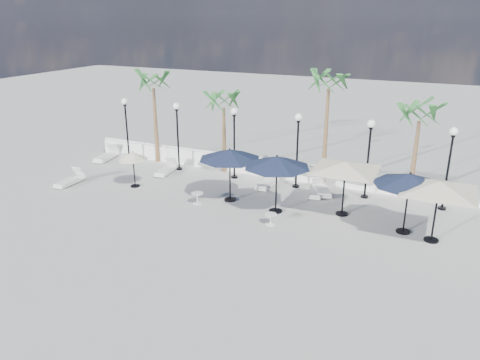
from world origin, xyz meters
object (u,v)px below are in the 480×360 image
at_px(parasol_cream_small, 133,156).
at_px(lounger_4, 316,191).
at_px(parasol_navy_mid, 277,162).
at_px(lounger_5, 267,182).
at_px(parasol_navy_left, 230,155).
at_px(parasol_navy_right, 410,180).
at_px(lounger_1, 106,156).
at_px(parasol_cream_sq_a, 346,162).
at_px(lounger_2, 166,169).
at_px(lounger_0, 70,180).
at_px(lounger_3, 270,181).
at_px(lounger_6, 321,188).
at_px(parasol_cream_sq_b, 440,182).

bearing_deg(parasol_cream_small, lounger_4, 16.99).
bearing_deg(parasol_navy_mid, lounger_5, 118.14).
distance_m(parasol_navy_left, parasol_navy_right, 7.96).
height_order(lounger_1, parasol_navy_right, parasol_navy_right).
bearing_deg(parasol_cream_sq_a, lounger_2, 171.39).
bearing_deg(parasol_navy_mid, lounger_2, 161.58).
height_order(lounger_1, lounger_5, lounger_1).
distance_m(lounger_2, parasol_navy_left, 5.76).
xyz_separation_m(lounger_0, lounger_1, (-1.14, 4.27, 0.03)).
height_order(lounger_0, parasol_navy_right, parasol_navy_right).
bearing_deg(parasol_navy_left, lounger_0, -169.98).
xyz_separation_m(parasol_navy_mid, parasol_cream_small, (-7.77, 0.05, -0.72)).
bearing_deg(lounger_2, parasol_cream_small, -106.74).
height_order(lounger_4, parasol_navy_left, parasol_navy_left).
distance_m(lounger_3, parasol_navy_right, 7.86).
distance_m(lounger_4, lounger_6, 0.41).
bearing_deg(parasol_navy_mid, parasol_cream_small, 179.60).
relative_size(lounger_3, parasol_cream_sq_a, 0.33).
bearing_deg(lounger_6, parasol_cream_sq_b, -56.63).
xyz_separation_m(parasol_cream_sq_a, parasol_cream_sq_b, (3.79, -1.09, 0.04)).
relative_size(lounger_6, parasol_cream_sq_b, 0.39).
bearing_deg(lounger_0, lounger_4, 15.57).
height_order(lounger_0, parasol_navy_mid, parasol_navy_mid).
distance_m(parasol_navy_left, parasol_cream_sq_a, 5.29).
bearing_deg(lounger_2, parasol_cream_sq_a, -17.44).
distance_m(lounger_2, lounger_5, 5.91).
bearing_deg(lounger_5, lounger_0, -157.44).
height_order(lounger_3, lounger_5, lounger_5).
relative_size(lounger_3, lounger_6, 0.84).
bearing_deg(lounger_0, parasol_cream_sq_a, 6.23).
distance_m(lounger_1, parasol_cream_small, 5.55).
relative_size(lounger_2, lounger_6, 0.93).
xyz_separation_m(parasol_navy_mid, parasol_cream_sq_b, (6.59, -0.16, 0.14)).
distance_m(lounger_5, parasol_cream_sq_b, 8.95).
bearing_deg(parasol_navy_right, lounger_3, 157.05).
distance_m(lounger_5, parasol_navy_right, 7.79).
bearing_deg(parasol_cream_sq_a, parasol_cream_sq_b, -16.01).
distance_m(lounger_0, lounger_1, 4.42).
height_order(lounger_5, parasol_navy_right, parasol_navy_right).
bearing_deg(lounger_4, lounger_2, 172.14).
height_order(lounger_5, parasol_navy_left, parasol_navy_left).
relative_size(lounger_3, parasol_navy_right, 0.62).
height_order(parasol_navy_right, parasol_cream_sq_a, parasol_cream_sq_a).
xyz_separation_m(lounger_4, lounger_6, (0.16, 0.37, 0.04)).
bearing_deg(lounger_0, parasol_cream_small, 17.74).
relative_size(lounger_1, parasol_cream_sq_a, 0.40).
relative_size(lounger_1, parasol_cream_sq_b, 0.40).
bearing_deg(parasol_navy_left, lounger_2, 157.13).
height_order(parasol_cream_sq_b, parasol_cream_small, parasol_cream_sq_b).
distance_m(lounger_6, parasol_navy_left, 5.06).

